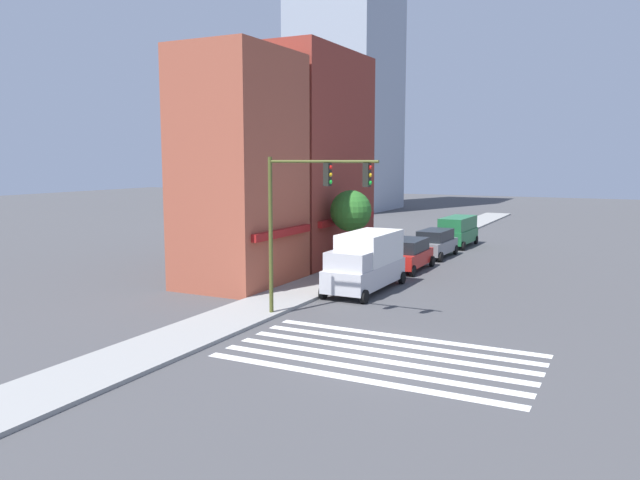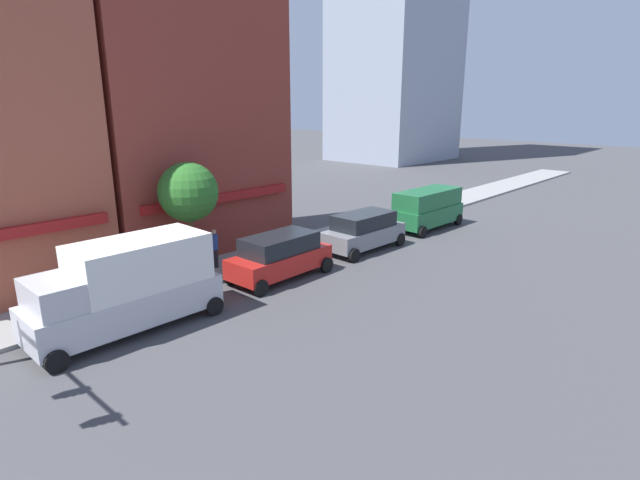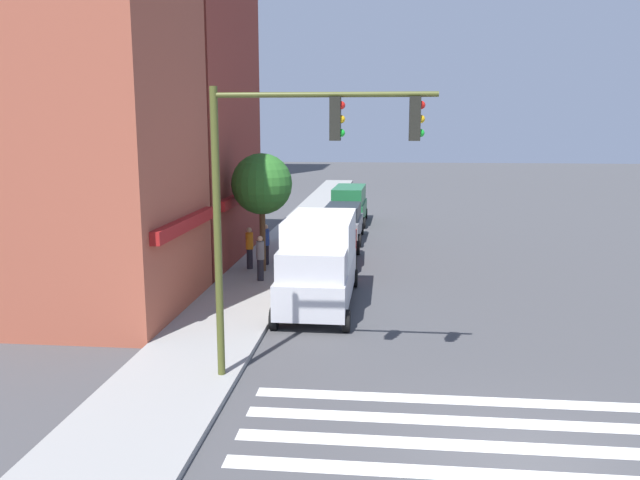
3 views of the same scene
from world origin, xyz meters
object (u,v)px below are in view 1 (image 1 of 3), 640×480
at_px(street_tree, 351,211).
at_px(van_green, 458,230).
at_px(pedestrian_blue_shirt, 357,253).
at_px(pedestrian_orange_vest, 343,254).
at_px(pedestrian_grey_coat, 342,260).
at_px(box_truck_silver, 366,261).
at_px(suv_grey, 435,243).
at_px(suv_red, 408,254).
at_px(traffic_signal, 306,203).

bearing_deg(street_tree, van_green, -10.91).
distance_m(van_green, pedestrian_blue_shirt, 13.63).
xyz_separation_m(van_green, pedestrian_orange_vest, (-14.20, 3.44, -0.21)).
relative_size(van_green, pedestrian_grey_coat, 2.85).
relative_size(box_truck_silver, suv_grey, 1.31).
xyz_separation_m(suv_grey, van_green, (6.18, -0.00, 0.25)).
bearing_deg(suv_red, street_tree, 130.67).
bearing_deg(traffic_signal, box_truck_silver, 0.43).
relative_size(suv_red, pedestrian_blue_shirt, 2.68).
bearing_deg(van_green, street_tree, 170.60).
distance_m(suv_grey, van_green, 6.19).
distance_m(pedestrian_orange_vest, pedestrian_grey_coat, 2.19).
bearing_deg(pedestrian_orange_vest, street_tree, -165.16).
height_order(box_truck_silver, pedestrian_blue_shirt, box_truck_silver).
bearing_deg(street_tree, traffic_signal, -165.52).
height_order(suv_grey, van_green, van_green).
bearing_deg(traffic_signal, suv_red, 0.21).
bearing_deg(box_truck_silver, van_green, 0.42).
bearing_deg(pedestrian_blue_shirt, pedestrian_orange_vest, 90.70).
relative_size(van_green, pedestrian_orange_vest, 2.85).
bearing_deg(traffic_signal, van_green, 0.11).
relative_size(box_truck_silver, van_green, 1.23).
relative_size(pedestrian_grey_coat, pedestrian_blue_shirt, 1.00).
bearing_deg(suv_grey, street_tree, 162.82).
xyz_separation_m(van_green, pedestrian_blue_shirt, (-13.31, 2.91, -0.21)).
height_order(van_green, pedestrian_grey_coat, van_green).
height_order(pedestrian_grey_coat, pedestrian_blue_shirt, same).
height_order(suv_red, pedestrian_blue_shirt, suv_red).
bearing_deg(suv_red, pedestrian_blue_shirt, 112.78).
bearing_deg(pedestrian_orange_vest, suv_red, -105.37).
bearing_deg(pedestrian_grey_coat, traffic_signal, -145.65).
xyz_separation_m(pedestrian_orange_vest, pedestrian_blue_shirt, (0.89, -0.53, 0.00)).
xyz_separation_m(pedestrian_grey_coat, pedestrian_blue_shirt, (2.91, 0.33, 0.00)).
xyz_separation_m(box_truck_silver, van_green, (18.87, -0.00, -0.30)).
xyz_separation_m(box_truck_silver, pedestrian_orange_vest, (4.66, 3.44, -0.51)).
bearing_deg(van_green, traffic_signal, -178.38).
xyz_separation_m(suv_red, pedestrian_orange_vest, (-2.19, 3.44, 0.04)).
bearing_deg(pedestrian_grey_coat, pedestrian_orange_vest, 41.67).
relative_size(suv_grey, van_green, 0.94).
bearing_deg(pedestrian_blue_shirt, suv_grey, -80.68).
height_order(pedestrian_orange_vest, pedestrian_grey_coat, same).
height_order(pedestrian_blue_shirt, street_tree, street_tree).
height_order(traffic_signal, box_truck_silver, traffic_signal).
bearing_deg(pedestrian_orange_vest, pedestrian_grey_coat, 155.18).
distance_m(box_truck_silver, pedestrian_blue_shirt, 6.29).
bearing_deg(pedestrian_grey_coat, box_truck_silver, -117.11).
xyz_separation_m(suv_red, pedestrian_blue_shirt, (-1.30, 2.91, 0.04)).
bearing_deg(suv_red, box_truck_silver, 178.74).
height_order(pedestrian_orange_vest, street_tree, street_tree).
xyz_separation_m(suv_grey, pedestrian_grey_coat, (-10.04, 2.58, 0.04)).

